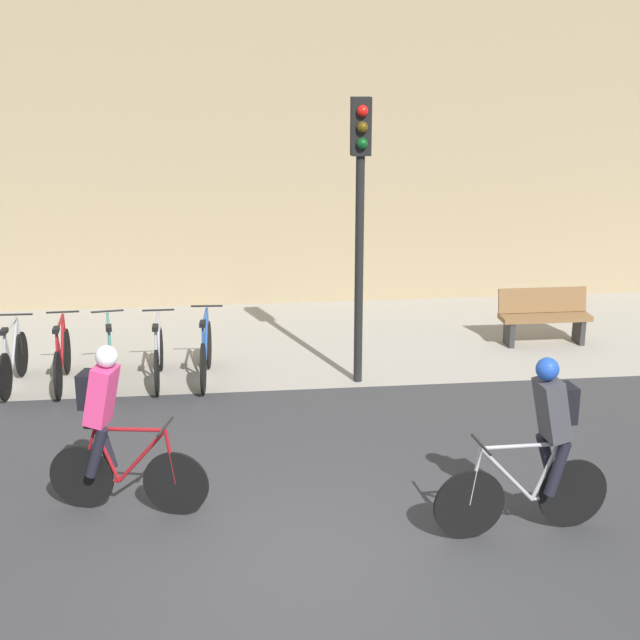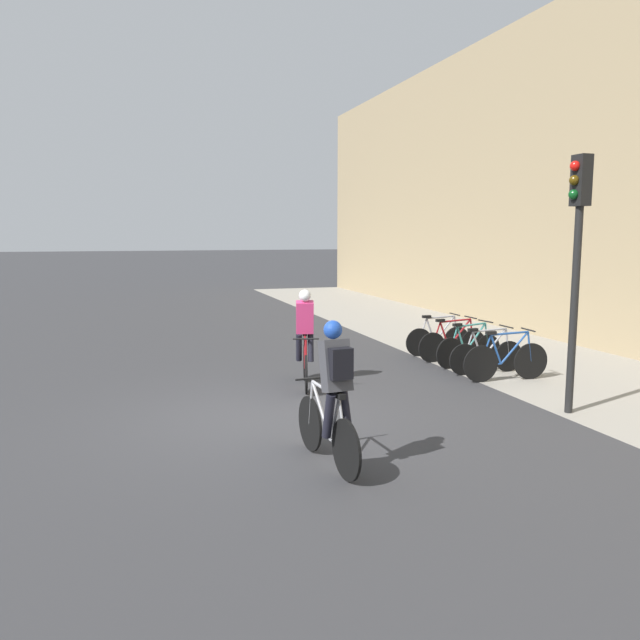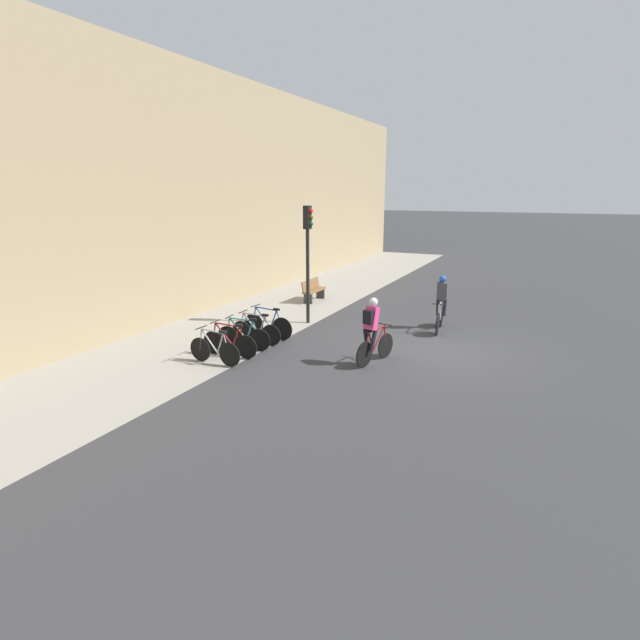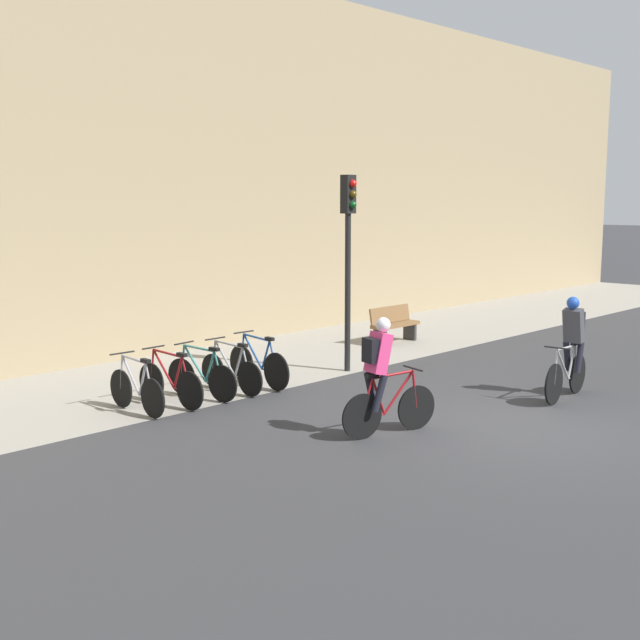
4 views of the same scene
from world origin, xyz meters
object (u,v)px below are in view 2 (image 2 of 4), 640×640
parked_bike_1 (453,343)px  parked_bike_2 (469,348)px  traffic_light_pole (577,238)px  cyclist_grey (333,392)px  parked_bike_4 (506,360)px  cyclist_pink (305,334)px  parked_bike_3 (486,354)px  parked_bike_0 (438,338)px

parked_bike_1 → parked_bike_2: 0.67m
traffic_light_pole → cyclist_grey: bearing=-75.4°
parked_bike_4 → cyclist_pink: bearing=-103.5°
cyclist_grey → traffic_light_pole: (-1.12, 4.30, 1.78)m
parked_bike_3 → traffic_light_pole: (2.82, -0.32, 2.34)m
cyclist_grey → parked_bike_3: (-3.94, 4.61, -0.56)m
parked_bike_0 → parked_bike_1: parked_bike_1 is taller
parked_bike_0 → traffic_light_pole: (4.83, -0.32, 2.34)m
parked_bike_0 → parked_bike_2: bearing=-0.0°
cyclist_grey → parked_bike_1: 7.04m
cyclist_pink → traffic_light_pole: (3.05, 3.42, 1.78)m
cyclist_grey → parked_bike_0: size_ratio=1.11×
parked_bike_2 → parked_bike_3: size_ratio=0.98×
cyclist_grey → parked_bike_3: 6.09m
parked_bike_2 → parked_bike_3: bearing=-0.1°
parked_bike_0 → parked_bike_4: (2.68, -0.00, 0.02)m
parked_bike_1 → parked_bike_3: (1.34, -0.00, -0.01)m
cyclist_pink → parked_bike_1: 3.93m
parked_bike_0 → cyclist_grey: bearing=-37.8°
parked_bike_4 → traffic_light_pole: 3.18m
parked_bike_3 → parked_bike_4: (0.67, 0.00, 0.03)m
parked_bike_2 → parked_bike_3: parked_bike_2 is taller
cyclist_pink → parked_bike_1: (-1.11, 3.73, -0.55)m
cyclist_pink → parked_bike_2: 3.80m
parked_bike_2 → parked_bike_4: bearing=-0.0°
parked_bike_4 → traffic_light_pole: bearing=-8.4°
cyclist_pink → parked_bike_0: cyclist_pink is taller
cyclist_pink → parked_bike_4: 3.88m
parked_bike_0 → traffic_light_pole: bearing=-3.8°
parked_bike_0 → parked_bike_3: bearing=-0.0°
parked_bike_0 → cyclist_pink: bearing=-64.5°
parked_bike_1 → traffic_light_pole: size_ratio=0.43×
parked_bike_0 → parked_bike_1: (0.67, -0.00, 0.01)m
cyclist_grey → parked_bike_4: size_ratio=1.01×
cyclist_grey → parked_bike_0: cyclist_grey is taller
parked_bike_0 → parked_bike_1: size_ratio=0.94×
parked_bike_1 → parked_bike_2: bearing=0.0°
cyclist_grey → parked_bike_1: size_ratio=1.05×
cyclist_pink → parked_bike_3: cyclist_pink is taller
cyclist_pink → cyclist_grey: 4.26m
cyclist_grey → parked_bike_1: cyclist_grey is taller
cyclist_grey → traffic_light_pole: 4.79m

